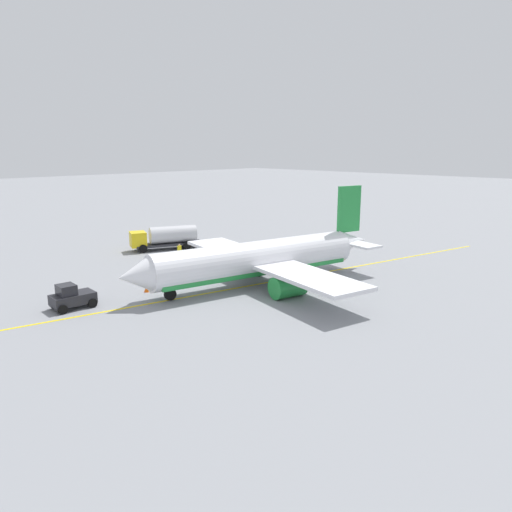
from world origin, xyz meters
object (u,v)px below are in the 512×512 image
Objects in this scene: fuel_tanker at (166,237)px; pushback_tug at (72,297)px; refueling_worker at (179,251)px; airplane at (260,260)px; safety_cone_nose at (147,288)px.

pushback_tug is at bearing 36.72° from fuel_tanker.
refueling_worker is at bearing -152.32° from pushback_tug.
airplane is 11.58m from safety_cone_nose.
airplane is 7.96× the size of pushback_tug.
safety_cone_nose is at bearing 50.18° from fuel_tanker.
fuel_tanker reaches higher than pushback_tug.
airplane reaches higher than fuel_tanker.
refueling_worker is (-1.57, -16.00, -1.75)m from airplane.
refueling_worker reaches higher than safety_cone_nose.
safety_cone_nose is (12.90, 15.47, -1.37)m from fuel_tanker.
refueling_worker is 2.50× the size of safety_cone_nose.
fuel_tanker is at bearing -98.40° from airplane.
safety_cone_nose is (-7.31, 0.40, -0.67)m from pushback_tug.
refueling_worker is (-18.63, -9.77, -0.19)m from pushback_tug.
refueling_worker is at bearing 73.43° from fuel_tanker.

